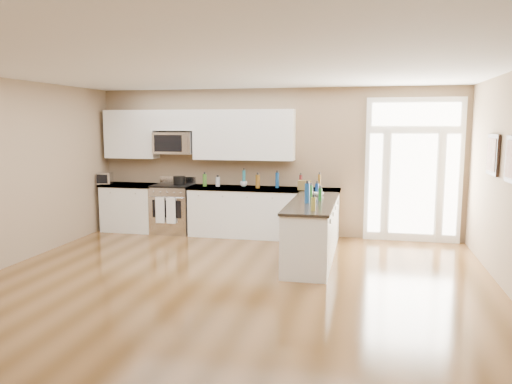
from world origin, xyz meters
TOP-DOWN VIEW (x-y plane):
  - ground at (0.00, 0.00)m, footprint 8.00×8.00m
  - room_shell at (0.00, 0.00)m, footprint 8.00×8.00m
  - back_cabinet_left at (-2.87, 3.69)m, footprint 1.10×0.66m
  - back_cabinet_right at (-0.16, 3.69)m, footprint 2.85×0.66m
  - peninsula_cabinet at (0.93, 2.24)m, footprint 0.69×2.32m
  - upper_cabinet_left at (-2.88, 3.83)m, footprint 1.04×0.33m
  - upper_cabinet_right at (-0.57, 3.83)m, footprint 1.94×0.33m
  - upper_cabinet_short at (-1.95, 3.83)m, footprint 0.82×0.33m
  - microwave at (-1.95, 3.80)m, footprint 0.78×0.41m
  - entry_door at (2.55, 3.95)m, footprint 1.70×0.10m
  - wall_art_near at (3.47, 2.20)m, footprint 0.05×0.58m
  - kitchen_range at (-1.97, 3.69)m, footprint 0.76×0.68m
  - stockpot at (-1.83, 3.71)m, footprint 0.31×0.31m
  - toaster_oven at (-3.35, 3.56)m, footprint 0.30×0.25m
  - cardboard_box at (0.64, 3.55)m, footprint 0.24×0.19m
  - bowl_left at (-3.35, 3.61)m, footprint 0.18×0.18m
  - bowl_peninsula at (0.96, 2.90)m, footprint 0.22×0.22m
  - cup_counter at (-0.56, 3.79)m, footprint 0.15×0.15m
  - counter_bottles at (0.16, 3.15)m, footprint 2.40×2.44m

SIDE VIEW (x-z plane):
  - ground at x=0.00m, z-range 0.00..0.00m
  - peninsula_cabinet at x=0.93m, z-range -0.04..0.90m
  - back_cabinet_right at x=-0.16m, z-range -0.03..0.91m
  - back_cabinet_left at x=-2.87m, z-range -0.03..0.91m
  - kitchen_range at x=-1.97m, z-range -0.06..1.02m
  - bowl_left at x=-3.35m, z-range 0.94..0.98m
  - bowl_peninsula at x=0.96m, z-range 0.94..0.99m
  - cup_counter at x=-0.56m, z-range 0.94..1.04m
  - cardboard_box at x=0.64m, z-range 0.94..1.11m
  - stockpot at x=-1.83m, z-range 0.95..1.13m
  - toaster_oven at x=-3.35m, z-range 0.94..1.18m
  - counter_bottles at x=0.16m, z-range 0.91..1.22m
  - entry_door at x=2.55m, z-range 0.00..2.60m
  - wall_art_near at x=3.47m, z-range 1.41..1.99m
  - room_shell at x=0.00m, z-range -2.29..5.71m
  - microwave at x=-1.95m, z-range 1.55..1.97m
  - upper_cabinet_left at x=-2.88m, z-range 1.45..2.40m
  - upper_cabinet_right at x=-0.57m, z-range 1.45..2.40m
  - upper_cabinet_short at x=-1.95m, z-range 2.00..2.40m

